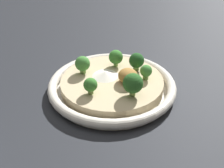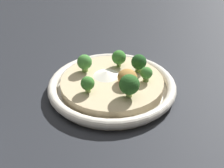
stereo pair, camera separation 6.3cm
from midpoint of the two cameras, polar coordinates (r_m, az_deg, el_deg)
The scene contains 10 objects.
ground_plane at distance 0.64m, azimuth 2.82°, elevation -1.47°, with size 6.00×6.00×0.00m, color #23262B.
risotto_bowl at distance 0.63m, azimuth 2.85°, elevation -0.32°, with size 0.29×0.29×0.03m.
cheese_sprinkle at distance 0.63m, azimuth 1.65°, elevation 2.08°, with size 0.06×0.06×0.01m.
crispy_onion_garnish at distance 0.60m, azimuth 6.12°, elevation 1.33°, with size 0.05×0.04×0.03m.
broccoli_back_left at distance 0.64m, azimuth 8.26°, elevation 4.29°, with size 0.04×0.04×0.04m.
broccoli_front_left at distance 0.64m, azimuth -2.82°, elevation 4.32°, with size 0.03×0.03×0.04m.
broccoli_back_right at distance 0.55m, azimuth 6.78°, elevation -0.28°, with size 0.04×0.04×0.05m.
broccoli_front_right at distance 0.57m, azimuth -1.85°, elevation -0.04°, with size 0.03×0.03×0.04m.
broccoli_back at distance 0.61m, azimuth 9.91°, elevation 2.03°, with size 0.03×0.03×0.03m.
broccoli_left at distance 0.66m, azimuth 4.13°, elevation 5.30°, with size 0.03×0.03×0.04m.
Camera 2 is at (0.52, -0.06, 0.36)m, focal length 45.00 mm.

